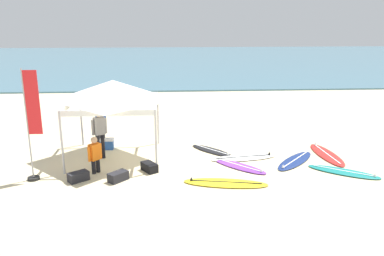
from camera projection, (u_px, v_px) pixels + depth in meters
ground_plane at (192, 161)px, 13.71m from camera, size 80.00×80.00×0.00m
sea at (175, 61)px, 43.34m from camera, size 80.00×36.00×0.10m
canopy_tent at (113, 91)px, 13.46m from camera, size 3.04×3.04×2.75m
surfboard_purple at (240, 166)px, 13.16m from camera, size 1.83×1.83×0.19m
surfboard_navy at (295, 161)px, 13.66m from camera, size 1.98×2.12×0.19m
surfboard_teal at (344, 172)px, 12.70m from camera, size 2.19×1.73×0.19m
surfboard_black at (212, 150)px, 14.69m from camera, size 1.65×1.73×0.19m
surfboard_yellow at (225, 183)px, 11.85m from camera, size 2.59×1.12×0.19m
surfboard_red at (327, 154)px, 14.27m from camera, size 0.80×2.44×0.19m
surfboard_white at (244, 158)px, 13.96m from camera, size 2.42×0.98×0.19m
person_grey at (100, 131)px, 13.73m from camera, size 0.49×0.37×1.71m
person_blue at (101, 122)px, 14.89m from camera, size 0.44×0.40×1.71m
person_orange at (95, 153)px, 12.54m from camera, size 0.40×0.45×1.20m
banner_flag at (32, 130)px, 11.77m from camera, size 0.60×0.36×3.40m
gear_bag_near_tent at (149, 167)px, 12.80m from camera, size 0.60×0.68×0.28m
gear_bag_by_pole at (118, 176)px, 12.06m from camera, size 0.65×0.65×0.28m
gear_bag_on_sand at (78, 177)px, 12.05m from camera, size 0.67×0.62×0.28m
cooler_box at (107, 144)px, 14.93m from camera, size 0.50×0.36×0.39m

